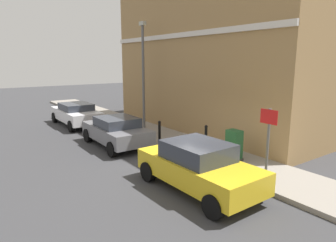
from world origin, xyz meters
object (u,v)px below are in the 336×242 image
car_yellow (198,166)px  car_white (76,113)px  car_grey (116,131)px  bollard_near_cabinet (206,136)px  street_sign (268,134)px  lamppost (143,71)px  utility_cabinet (234,146)px  bollard_far_kerb (159,131)px

car_yellow → car_white: (0.14, 11.25, -0.04)m
car_grey → bollard_near_cabinet: (2.63, -3.11, -0.01)m
street_sign → lamppost: size_ratio=0.40×
car_yellow → lamppost: bearing=-20.8°
car_yellow → lamppost: lamppost is taller
utility_cabinet → bollard_near_cabinet: (0.10, 1.65, 0.02)m
car_white → lamppost: (2.69, -3.43, 2.59)m
car_white → bollard_near_cabinet: car_white is taller
bollard_near_cabinet → bollard_far_kerb: size_ratio=1.00×
car_grey → car_white: (0.01, 5.48, 0.00)m
car_yellow → bollard_near_cabinet: size_ratio=3.93×
car_yellow → car_white: car_yellow is taller
utility_cabinet → bollard_near_cabinet: 1.66m
car_white → utility_cabinet: car_white is taller
car_grey → utility_cabinet: (2.53, -4.76, -0.03)m
street_sign → lamppost: (0.93, 8.82, 1.64)m
car_white → street_sign: size_ratio=1.88×
car_white → lamppost: size_ratio=0.76×
car_white → lamppost: lamppost is taller
utility_cabinet → lamppost: size_ratio=0.20×
car_yellow → bollard_near_cabinet: 3.83m
street_sign → car_white: bearing=98.2°
bollard_near_cabinet → street_sign: (-0.86, -3.65, 0.96)m
car_white → bollard_near_cabinet: (2.62, -8.59, -0.01)m
utility_cabinet → car_grey: bearing=118.0°
car_white → bollard_far_kerb: (1.54, -6.69, -0.01)m
car_yellow → street_sign: (1.90, -1.00, 0.90)m
lamppost → car_grey: bearing=-142.8°
utility_cabinet → street_sign: size_ratio=0.50×
street_sign → bollard_far_kerb: bearing=92.3°
car_white → bollard_far_kerb: 6.87m
car_white → street_sign: 12.41m
car_grey → car_yellow: bearing=179.5°
utility_cabinet → lamppost: bearing=88.6°
lamppost → bollard_near_cabinet: bearing=-90.7°
car_yellow → utility_cabinet: 2.84m
bollard_far_kerb → lamppost: bearing=70.6°
car_yellow → utility_cabinet: size_ratio=3.55×
car_white → utility_cabinet: bearing=-166.2°
car_yellow → street_sign: street_sign is taller
lamppost → car_yellow: bearing=-109.9°
car_white → street_sign: (1.76, -12.25, 0.94)m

